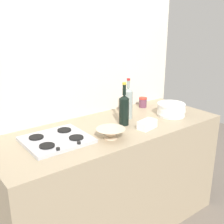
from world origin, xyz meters
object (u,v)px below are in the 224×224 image
at_px(stovetop_hob, 56,140).
at_px(condiment_jar_front, 143,102).
at_px(wine_bottle_mid_left, 124,109).
at_px(plate_stack, 171,109).
at_px(mixing_bowl, 111,133).
at_px(wine_bottle_leftmost, 128,103).
at_px(butter_dish, 147,124).

relative_size(stovetop_hob, condiment_jar_front, 4.58).
bearing_deg(wine_bottle_mid_left, stovetop_hob, 177.12).
height_order(plate_stack, mixing_bowl, plate_stack).
distance_m(stovetop_hob, mixing_bowl, 0.37).
relative_size(wine_bottle_leftmost, wine_bottle_mid_left, 1.00).
height_order(wine_bottle_mid_left, butter_dish, wine_bottle_mid_left).
relative_size(butter_dish, condiment_jar_front, 1.65).
bearing_deg(wine_bottle_mid_left, wine_bottle_leftmost, 38.16).
bearing_deg(stovetop_hob, plate_stack, -5.70).
bearing_deg(mixing_bowl, wine_bottle_leftmost, 34.15).
relative_size(stovetop_hob, wine_bottle_mid_left, 1.25).
bearing_deg(wine_bottle_leftmost, stovetop_hob, -174.32).
relative_size(mixing_bowl, butter_dish, 1.34).
relative_size(mixing_bowl, condiment_jar_front, 2.21).
bearing_deg(wine_bottle_leftmost, wine_bottle_mid_left, -141.84).
relative_size(wine_bottle_mid_left, condiment_jar_front, 3.65).
xyz_separation_m(stovetop_hob, butter_dish, (0.65, -0.20, 0.02)).
bearing_deg(stovetop_hob, wine_bottle_leftmost, 5.68).
xyz_separation_m(mixing_bowl, condiment_jar_front, (0.68, 0.40, 0.01)).
bearing_deg(condiment_jar_front, wine_bottle_leftmost, -154.06).
bearing_deg(wine_bottle_mid_left, condiment_jar_front, 29.72).
bearing_deg(butter_dish, wine_bottle_mid_left, 117.26).
relative_size(plate_stack, wine_bottle_mid_left, 0.72).
bearing_deg(stovetop_hob, wine_bottle_mid_left, -2.88).
height_order(wine_bottle_mid_left, mixing_bowl, wine_bottle_mid_left).
height_order(wine_bottle_leftmost, mixing_bowl, wine_bottle_leftmost).
bearing_deg(condiment_jar_front, plate_stack, -85.53).
xyz_separation_m(stovetop_hob, mixing_bowl, (0.32, -0.18, 0.03)).
relative_size(wine_bottle_leftmost, butter_dish, 2.20).
bearing_deg(wine_bottle_mid_left, plate_stack, -9.10).
distance_m(stovetop_hob, wine_bottle_mid_left, 0.57).
height_order(stovetop_hob, wine_bottle_leftmost, wine_bottle_leftmost).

